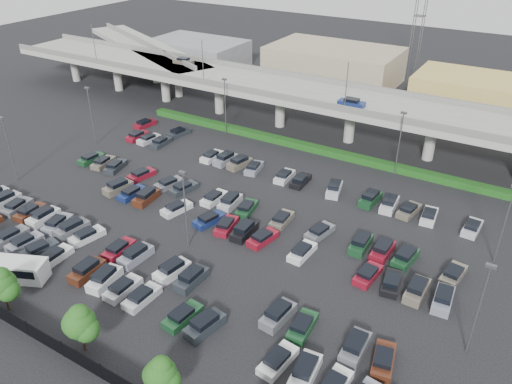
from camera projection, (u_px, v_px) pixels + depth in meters
ground at (225, 216)px, 67.82m from camera, size 280.00×280.00×0.00m
overpass at (324, 99)px, 88.22m from camera, size 150.00×13.00×15.80m
on_ramp at (145, 49)px, 119.79m from camera, size 50.93×30.13×8.80m
hedge at (306, 147)px, 86.13m from camera, size 66.00×1.60×1.10m
fence at (55, 345)px, 46.57m from camera, size 70.00×0.10×2.00m
tree_row at (68, 318)px, 46.03m from camera, size 65.07×3.66×5.94m
shuttle_bus at (13, 269)px, 55.77m from camera, size 7.90×5.36×2.41m
parked_cars at (208, 225)px, 64.71m from camera, size 62.84×41.67×1.67m
light_poles at (206, 162)px, 68.06m from camera, size 66.90×48.38×10.30m
distant_buildings at (435, 84)px, 106.37m from camera, size 138.00×24.00×9.00m
comm_tower at (420, 13)px, 113.30m from camera, size 2.40×2.40×30.00m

